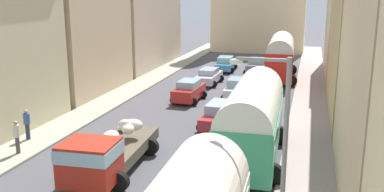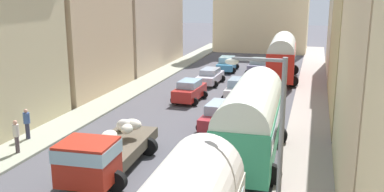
{
  "view_description": "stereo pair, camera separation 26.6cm",
  "coord_description": "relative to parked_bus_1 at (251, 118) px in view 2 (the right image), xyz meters",
  "views": [
    {
      "loc": [
        7.09,
        -3.23,
        8.19
      ],
      "look_at": [
        0.0,
        22.36,
        1.65
      ],
      "focal_mm": 40.4,
      "sensor_mm": 36.0,
      "label": 1
    },
    {
      "loc": [
        7.34,
        -3.16,
        8.19
      ],
      "look_at": [
        0.0,
        22.36,
        1.65
      ],
      "focal_mm": 40.4,
      "sensor_mm": 36.0,
      "label": 2
    }
  ],
  "objects": [
    {
      "name": "ground_plane",
      "position": [
        -4.57,
        10.18,
        -2.19
      ],
      "size": [
        154.0,
        154.0,
        0.0
      ],
      "primitive_type": "plane",
      "color": "#4D4B51"
    },
    {
      "name": "parked_bus_1",
      "position": [
        0.0,
        0.0,
        0.0
      ],
      "size": [
        3.51,
        8.6,
        4.0
      ],
      "color": "#359C6D",
      "rests_on": "ground"
    },
    {
      "name": "car_4",
      "position": [
        -2.57,
        4.79,
        -1.41
      ],
      "size": [
        2.35,
        4.35,
        1.55
      ],
      "color": "#B32A32",
      "rests_on": "ground"
    },
    {
      "name": "sidewalk_left",
      "position": [
        -11.82,
        10.18,
        -2.12
      ],
      "size": [
        2.5,
        70.0,
        0.14
      ],
      "primitive_type": "cube",
      "color": "#9B9E8B",
      "rests_on": "ground"
    },
    {
      "name": "car_5",
      "position": [
        -2.63,
        11.9,
        -1.37
      ],
      "size": [
        2.34,
        3.7,
        1.64
      ],
      "color": "silver",
      "rests_on": "ground"
    },
    {
      "name": "pedestrian_2",
      "position": [
        -11.47,
        -2.58,
        -1.11
      ],
      "size": [
        0.36,
        0.36,
        1.85
      ],
      "color": "#4D3F45",
      "rests_on": "ground"
    },
    {
      "name": "car_0",
      "position": [
        -6.15,
        10.36,
        -1.37
      ],
      "size": [
        2.27,
        3.85,
        1.62
      ],
      "color": "#B42520",
      "rests_on": "ground"
    },
    {
      "name": "distant_church",
      "position": [
        -4.57,
        40.28,
        4.39
      ],
      "size": [
        12.23,
        7.94,
        19.79
      ],
      "color": "beige",
      "rests_on": "ground"
    },
    {
      "name": "car_1",
      "position": [
        -6.1,
        16.72,
        -1.47
      ],
      "size": [
        2.24,
        4.2,
        1.4
      ],
      "color": "silver",
      "rests_on": "ground"
    },
    {
      "name": "sidewalk_right",
      "position": [
        2.68,
        10.18,
        -2.12
      ],
      "size": [
        2.5,
        70.0,
        0.14
      ],
      "primitive_type": "cube",
      "color": "#A1938C",
      "rests_on": "ground"
    },
    {
      "name": "building_right_3",
      "position": [
        6.78,
        24.92,
        3.57
      ],
      "size": [
        5.7,
        12.48,
        11.52
      ],
      "color": "beige",
      "rests_on": "ground"
    },
    {
      "name": "building_left_2",
      "position": [
        -15.39,
        10.88,
        3.05
      ],
      "size": [
        5.09,
        10.11,
        10.4
      ],
      "color": "#D3B38C",
      "rests_on": "ground"
    },
    {
      "name": "pedestrian_1",
      "position": [
        -12.3,
        -0.62,
        -1.13
      ],
      "size": [
        0.41,
        0.41,
        1.85
      ],
      "color": "#2E2E42",
      "rests_on": "ground"
    },
    {
      "name": "building_right_2",
      "position": [
        6.7,
        10.82,
        2.88
      ],
      "size": [
        5.54,
        13.89,
        10.14
      ],
      "color": "tan",
      "rests_on": "ground"
    },
    {
      "name": "streetlamp_near",
      "position": [
        1.65,
        -7.03,
        1.59
      ],
      "size": [
        1.91,
        0.28,
        6.25
      ],
      "color": "gray",
      "rests_on": "ground"
    },
    {
      "name": "car_2",
      "position": [
        -5.94,
        23.41,
        -1.44
      ],
      "size": [
        2.33,
        3.98,
        1.5
      ],
      "color": "#3F8EBF",
      "rests_on": "ground"
    },
    {
      "name": "cargo_truck_0",
      "position": [
        -6.02,
        -3.64,
        -1.01
      ],
      "size": [
        3.32,
        7.16,
        2.2
      ],
      "color": "#B02718",
      "rests_on": "ground"
    },
    {
      "name": "parked_bus_2",
      "position": [
        -0.18,
        20.42,
        0.13
      ],
      "size": [
        3.44,
        9.07,
        4.15
      ],
      "color": "red",
      "rests_on": "ground"
    },
    {
      "name": "building_left_3",
      "position": [
        -15.74,
        23.79,
        3.3
      ],
      "size": [
        5.86,
        14.37,
        10.93
      ],
      "color": "beige",
      "rests_on": "ground"
    },
    {
      "name": "car_6",
      "position": [
        -2.56,
        22.67,
        -1.39
      ],
      "size": [
        2.44,
        3.72,
        1.57
      ],
      "color": "slate",
      "rests_on": "ground"
    }
  ]
}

